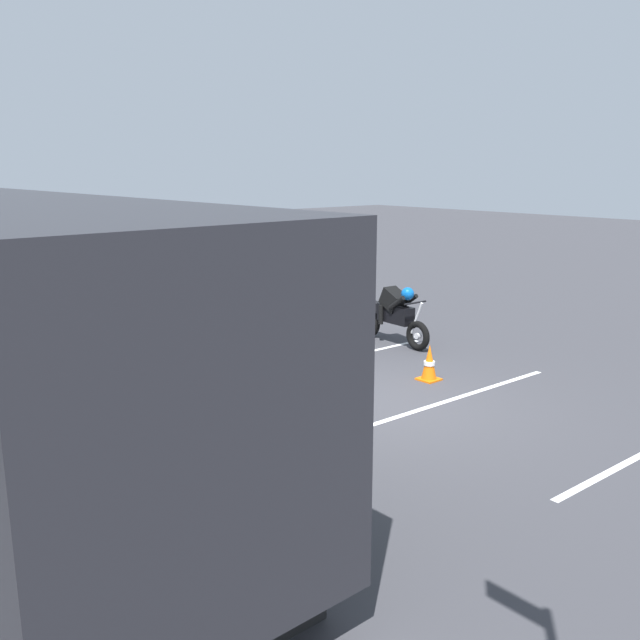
{
  "coord_description": "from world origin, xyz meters",
  "views": [
    {
      "loc": [
        -7.05,
        7.22,
        3.57
      ],
      "look_at": [
        1.36,
        0.08,
        1.1
      ],
      "focal_mm": 38.56,
      "sensor_mm": 36.0,
      "label": 1
    }
  ],
  "objects": [
    {
      "name": "ground_plane",
      "position": [
        0.0,
        0.0,
        0.0
      ],
      "size": [
        80.0,
        80.0,
        0.0
      ],
      "primitive_type": "plane",
      "color": "#38383D"
    },
    {
      "name": "spectator_far_left",
      "position": [
        0.22,
        2.33,
        1.0
      ],
      "size": [
        0.58,
        0.35,
        1.68
      ],
      "color": "#473823",
      "rests_on": "ground_plane"
    },
    {
      "name": "spectator_left",
      "position": [
        1.3,
        2.13,
        1.03
      ],
      "size": [
        0.57,
        0.31,
        1.73
      ],
      "color": "black",
      "rests_on": "ground_plane"
    },
    {
      "name": "spectator_centre",
      "position": [
        2.3,
        2.39,
        1.06
      ],
      "size": [
        0.58,
        0.37,
        1.78
      ],
      "color": "black",
      "rests_on": "ground_plane"
    },
    {
      "name": "parked_motorcycle_silver",
      "position": [
        0.28,
        2.84,
        0.48
      ],
      "size": [
        2.05,
        0.58,
        0.99
      ],
      "color": "black",
      "rests_on": "ground_plane"
    },
    {
      "name": "parked_motorcycle_dark",
      "position": [
        2.92,
        3.13,
        0.48
      ],
      "size": [
        2.05,
        0.58,
        0.99
      ],
      "color": "black",
      "rests_on": "ground_plane"
    },
    {
      "name": "stunt_motorcycle",
      "position": [
        2.44,
        -2.83,
        0.61
      ],
      "size": [
        2.05,
        0.58,
        1.23
      ],
      "color": "black",
      "rests_on": "ground_plane"
    },
    {
      "name": "traffic_cone",
      "position": [
        0.31,
        -1.48,
        0.3
      ],
      "size": [
        0.34,
        0.34,
        0.63
      ],
      "color": "orange",
      "rests_on": "ground_plane"
    },
    {
      "name": "bay_line_b",
      "position": [
        -0.6,
        -1.26,
        0.0
      ],
      "size": [
        0.19,
        4.15,
        0.01
      ],
      "color": "white",
      "rests_on": "ground_plane"
    },
    {
      "name": "bay_line_c",
      "position": [
        2.31,
        -1.26,
        0.0
      ],
      "size": [
        0.19,
        4.21,
        0.01
      ],
      "color": "white",
      "rests_on": "ground_plane"
    }
  ]
}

